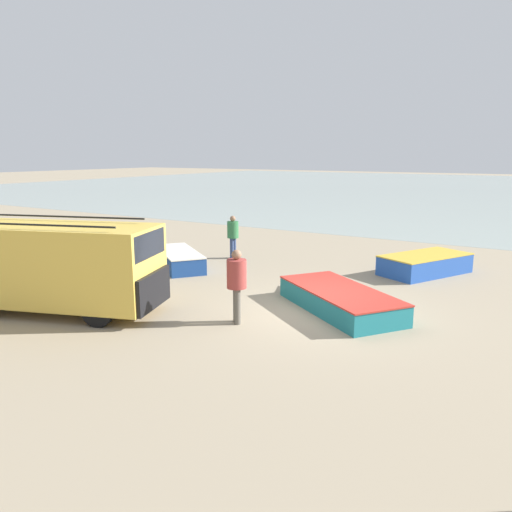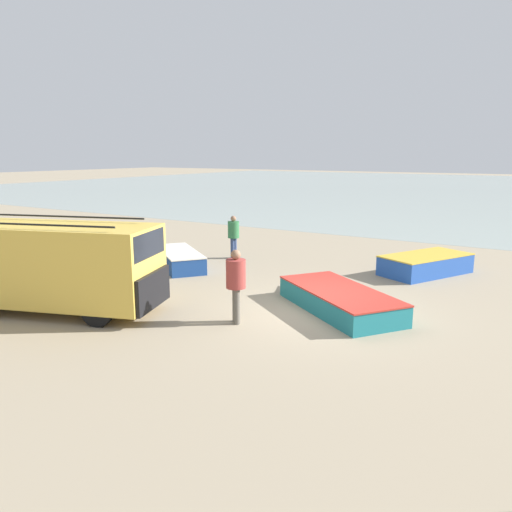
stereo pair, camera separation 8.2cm
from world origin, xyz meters
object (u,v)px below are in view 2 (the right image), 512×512
object	(u,v)px
parked_van	(55,264)
fisherman_1	(234,233)
fisherman_2	(236,280)
fishing_rowboat_1	(428,264)
fishing_rowboat_0	(337,299)
fishing_rowboat_2	(178,258)

from	to	relation	value
parked_van	fisherman_1	distance (m)	8.03
parked_van	fisherman_2	size ratio (longest dim) A/B	3.18
fishing_rowboat_1	fisherman_1	bearing A→B (deg)	127.70
parked_van	fishing_rowboat_0	xyz separation A→B (m)	(6.19, 4.03, -0.97)
parked_van	fishing_rowboat_0	distance (m)	7.45
parked_van	fishing_rowboat_2	world-z (taller)	parked_van
fishing_rowboat_0	fishing_rowboat_2	size ratio (longest dim) A/B	1.22
fishing_rowboat_0	fishing_rowboat_1	world-z (taller)	fishing_rowboat_1
fishing_rowboat_0	fisherman_1	world-z (taller)	fisherman_1
fishing_rowboat_2	fisherman_2	distance (m)	6.72
fisherman_1	fisherman_2	distance (m)	7.71
fishing_rowboat_0	fishing_rowboat_1	bearing A→B (deg)	-66.14
fishing_rowboat_2	fisherman_2	bearing A→B (deg)	179.56
fishing_rowboat_0	fisherman_2	distance (m)	2.98
fishing_rowboat_0	fishing_rowboat_2	distance (m)	7.18
fishing_rowboat_2	parked_van	bearing A→B (deg)	134.68
fishing_rowboat_0	fisherman_1	bearing A→B (deg)	2.00
parked_van	fishing_rowboat_1	world-z (taller)	parked_van
fishing_rowboat_0	fisherman_2	bearing A→B (deg)	89.97
fishing_rowboat_0	fisherman_2	xyz separation A→B (m)	(-1.66, -2.34, 0.81)
fishing_rowboat_2	fisherman_2	xyz separation A→B (m)	(5.31, -4.05, 0.79)
fisherman_1	fishing_rowboat_1	bearing A→B (deg)	9.28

